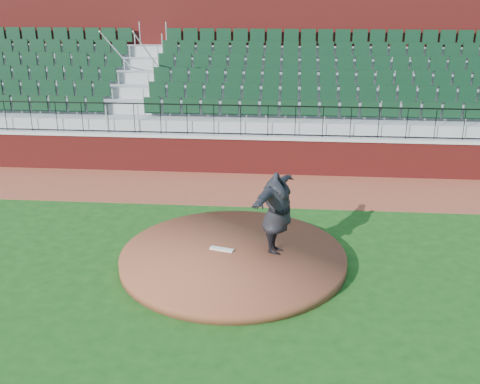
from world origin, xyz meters
name	(u,v)px	position (x,y,z in m)	size (l,w,h in m)	color
ground	(234,269)	(0.00, 0.00, 0.00)	(90.00, 90.00, 0.00)	#164413
warning_track	(251,188)	(0.00, 5.40, 0.01)	(34.00, 3.20, 0.01)	brown
field_wall	(254,156)	(0.00, 7.00, 0.60)	(34.00, 0.35, 1.20)	maroon
wall_cap	(254,137)	(0.00, 7.00, 1.25)	(34.00, 0.45, 0.10)	#B7B7B7
wall_railing	(254,121)	(0.00, 7.00, 1.80)	(34.00, 0.05, 1.00)	black
seating_stands	(259,91)	(0.00, 9.72, 2.30)	(34.00, 5.10, 4.60)	gray
concourse_wall	(263,68)	(0.00, 12.52, 2.75)	(34.00, 0.50, 5.50)	maroon
pitchers_mound	(233,258)	(-0.06, 0.31, 0.12)	(5.16, 5.16, 0.25)	brown
pitching_rubber	(222,249)	(-0.33, 0.44, 0.27)	(0.56, 0.14, 0.04)	white
pitcher	(277,213)	(0.92, 0.45, 1.21)	(2.36, 0.64, 1.92)	black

